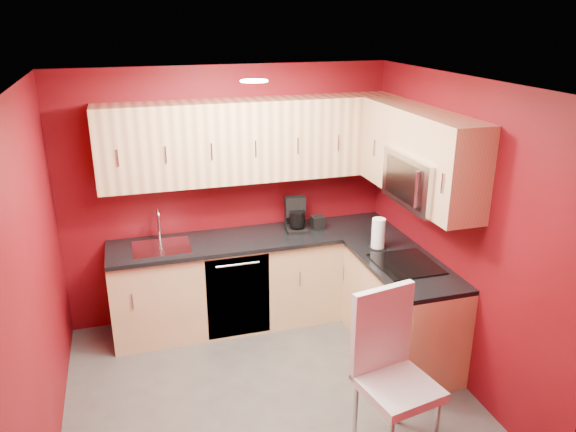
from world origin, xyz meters
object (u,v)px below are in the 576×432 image
sink (161,243)px  paper_towel (378,234)px  microwave (425,180)px  napkin_holder (318,222)px  coffee_maker (296,215)px  dining_chair (398,379)px

sink → paper_towel: sink is taller
microwave → sink: microwave is taller
microwave → napkin_holder: microwave is taller
napkin_holder → coffee_maker: bearing=178.0°
coffee_maker → paper_towel: size_ratio=1.15×
napkin_holder → sink: bearing=-179.3°
sink → paper_towel: 2.00m
microwave → sink: bearing=154.4°
microwave → dining_chair: size_ratio=0.64×
napkin_holder → paper_towel: paper_towel is taller
microwave → napkin_holder: size_ratio=6.01×
coffee_maker → napkin_holder: 0.24m
sink → napkin_holder: 1.54m
dining_chair → coffee_maker: bearing=81.7°
napkin_holder → dining_chair: size_ratio=0.11×
paper_towel → microwave: bearing=-64.0°
microwave → paper_towel: 0.75m
microwave → dining_chair: (-0.69, -1.04, -1.06)m
sink → paper_towel: bearing=-17.7°
paper_towel → sink: bearing=162.3°
sink → dining_chair: (1.40, -2.05, -0.35)m
coffee_maker → paper_towel: coffee_maker is taller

